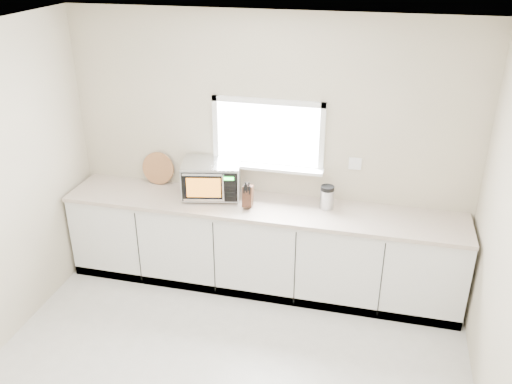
% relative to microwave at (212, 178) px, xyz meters
% --- Properties ---
extents(back_wall, '(4.00, 0.17, 2.70)m').
position_rel_microwave_xyz_m(back_wall, '(0.53, 0.20, 0.26)').
color(back_wall, '#B0A68C').
rests_on(back_wall, ground).
extents(cabinets, '(3.92, 0.60, 0.88)m').
position_rel_microwave_xyz_m(cabinets, '(0.53, -0.09, -0.67)').
color(cabinets, silver).
rests_on(cabinets, ground).
extents(countertop, '(3.92, 0.64, 0.04)m').
position_rel_microwave_xyz_m(countertop, '(0.53, -0.10, -0.21)').
color(countertop, '#BFB19D').
rests_on(countertop, cabinets).
extents(microwave, '(0.63, 0.54, 0.36)m').
position_rel_microwave_xyz_m(microwave, '(0.00, 0.00, 0.00)').
color(microwave, black).
rests_on(microwave, countertop).
extents(knife_block, '(0.11, 0.20, 0.28)m').
position_rel_microwave_xyz_m(knife_block, '(0.41, -0.16, -0.07)').
color(knife_block, '#472A19').
rests_on(knife_block, countertop).
extents(cutting_board, '(0.34, 0.08, 0.34)m').
position_rel_microwave_xyz_m(cutting_board, '(-0.63, 0.15, -0.02)').
color(cutting_board, '#A67140').
rests_on(cutting_board, countertop).
extents(coffee_grinder, '(0.17, 0.17, 0.23)m').
position_rel_microwave_xyz_m(coffee_grinder, '(1.15, -0.01, -0.07)').
color(coffee_grinder, '#B9BCC1').
rests_on(coffee_grinder, countertop).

